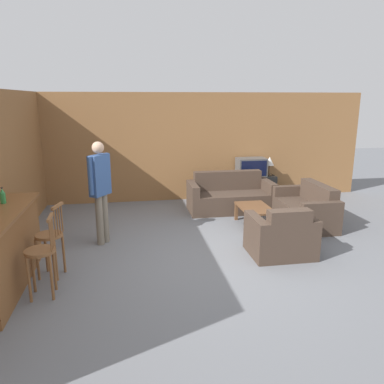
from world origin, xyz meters
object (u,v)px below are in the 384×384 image
at_px(tv_unit, 250,188).
at_px(tv, 251,167).
at_px(bar_chair_near, 42,256).
at_px(person_by_window, 100,186).
at_px(bottle, 3,196).
at_px(table_lamp, 270,162).
at_px(bar_chair_mid, 50,240).
at_px(coffee_table, 255,210).
at_px(couch_far, 230,197).
at_px(loveseat_right, 306,210).
at_px(armchair_near, 281,237).

relative_size(tv_unit, tv, 1.71).
height_order(bar_chair_near, tv_unit, bar_chair_near).
bearing_deg(person_by_window, bottle, -141.47).
distance_m(bar_chair_near, table_lamp, 6.13).
relative_size(bar_chair_mid, coffee_table, 1.14).
height_order(bar_chair_near, person_by_window, person_by_window).
bearing_deg(couch_far, table_lamp, 34.35).
relative_size(tv, person_by_window, 0.40).
relative_size(couch_far, bottle, 8.29).
bearing_deg(bottle, loveseat_right, 14.52).
xyz_separation_m(bar_chair_mid, tv, (4.07, 3.55, 0.28)).
bearing_deg(tv_unit, armchair_near, -100.13).
xyz_separation_m(tv_unit, person_by_window, (-3.45, -2.39, 0.71)).
bearing_deg(table_lamp, tv_unit, -180.00).
distance_m(bar_chair_mid, couch_far, 4.30).
height_order(loveseat_right, bottle, bottle).
xyz_separation_m(couch_far, person_by_window, (-2.70, -1.56, 0.71)).
bearing_deg(couch_far, tv, 47.88).
relative_size(bottle, table_lamp, 0.49).
bearing_deg(armchair_near, tv_unit, 79.87).
bearing_deg(bar_chair_near, person_by_window, 70.03).
height_order(couch_far, tv_unit, couch_far).
height_order(loveseat_right, person_by_window, person_by_window).
xyz_separation_m(tv, table_lamp, (0.47, 0.00, 0.11)).
bearing_deg(bottle, bar_chair_near, -50.73).
relative_size(loveseat_right, tv, 2.13).
xyz_separation_m(bar_chair_near, armchair_near, (3.47, 0.71, -0.23)).
relative_size(armchair_near, table_lamp, 2.13).
relative_size(tv_unit, bottle, 5.31).
bearing_deg(coffee_table, person_by_window, -171.46).
relative_size(bar_chair_near, coffee_table, 1.14).
distance_m(loveseat_right, bottle, 5.41).
bearing_deg(table_lamp, bottle, -146.80).
relative_size(bar_chair_mid, bottle, 4.69).
bearing_deg(couch_far, armchair_near, -86.84).
xyz_separation_m(bar_chair_near, tv, (4.07, 4.10, 0.28)).
relative_size(tv, bottle, 3.11).
bearing_deg(coffee_table, bottle, -161.08).
bearing_deg(bar_chair_near, coffee_table, 31.47).
distance_m(bar_chair_mid, bottle, 0.88).
bearing_deg(coffee_table, armchair_near, -92.19).
xyz_separation_m(armchair_near, coffee_table, (0.06, 1.44, 0.02)).
height_order(bar_chair_near, bottle, bottle).
bearing_deg(table_lamp, armchair_near, -107.55).
bearing_deg(bar_chair_near, armchair_near, 11.61).
bearing_deg(bottle, tv, 35.72).
distance_m(tv, table_lamp, 0.48).
relative_size(loveseat_right, coffee_table, 1.61).
height_order(armchair_near, loveseat_right, armchair_near).
distance_m(armchair_near, tv, 3.48).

